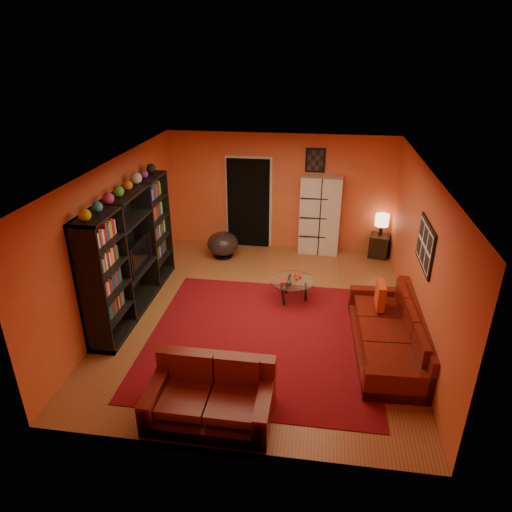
# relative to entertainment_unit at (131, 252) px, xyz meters

# --- Properties ---
(floor) EXTENTS (6.00, 6.00, 0.00)m
(floor) POSITION_rel_entertainment_unit_xyz_m (2.27, 0.00, -1.05)
(floor) COLOR brown
(floor) RESTS_ON ground
(ceiling) EXTENTS (6.00, 6.00, 0.00)m
(ceiling) POSITION_rel_entertainment_unit_xyz_m (2.27, 0.00, 1.55)
(ceiling) COLOR white
(ceiling) RESTS_ON wall_back
(wall_back) EXTENTS (6.00, 0.00, 6.00)m
(wall_back) POSITION_rel_entertainment_unit_xyz_m (2.27, 3.00, 0.25)
(wall_back) COLOR #D5552E
(wall_back) RESTS_ON floor
(wall_front) EXTENTS (6.00, 0.00, 6.00)m
(wall_front) POSITION_rel_entertainment_unit_xyz_m (2.27, -3.00, 0.25)
(wall_front) COLOR #D5552E
(wall_front) RESTS_ON floor
(wall_left) EXTENTS (0.00, 6.00, 6.00)m
(wall_left) POSITION_rel_entertainment_unit_xyz_m (-0.23, 0.00, 0.25)
(wall_left) COLOR #D5552E
(wall_left) RESTS_ON floor
(wall_right) EXTENTS (0.00, 6.00, 6.00)m
(wall_right) POSITION_rel_entertainment_unit_xyz_m (4.78, 0.00, 0.25)
(wall_right) COLOR #D5552E
(wall_right) RESTS_ON floor
(rug) EXTENTS (3.60, 3.60, 0.01)m
(rug) POSITION_rel_entertainment_unit_xyz_m (2.38, -0.70, -1.04)
(rug) COLOR #5B0A11
(rug) RESTS_ON floor
(doorway) EXTENTS (0.95, 0.10, 2.04)m
(doorway) POSITION_rel_entertainment_unit_xyz_m (1.57, 2.96, -0.03)
(doorway) COLOR black
(doorway) RESTS_ON floor
(wall_art_right) EXTENTS (0.03, 1.00, 0.70)m
(wall_art_right) POSITION_rel_entertainment_unit_xyz_m (4.75, -0.30, 0.55)
(wall_art_right) COLOR black
(wall_art_right) RESTS_ON wall_right
(wall_art_back) EXTENTS (0.42, 0.03, 0.52)m
(wall_art_back) POSITION_rel_entertainment_unit_xyz_m (3.02, 2.98, 1.00)
(wall_art_back) COLOR black
(wall_art_back) RESTS_ON wall_back
(entertainment_unit) EXTENTS (0.45, 3.00, 2.10)m
(entertainment_unit) POSITION_rel_entertainment_unit_xyz_m (0.00, 0.00, 0.00)
(entertainment_unit) COLOR black
(entertainment_unit) RESTS_ON floor
(tv) EXTENTS (0.93, 0.12, 0.53)m
(tv) POSITION_rel_entertainment_unit_xyz_m (0.05, 0.03, -0.06)
(tv) COLOR black
(tv) RESTS_ON entertainment_unit
(sofa) EXTENTS (1.08, 2.44, 0.85)m
(sofa) POSITION_rel_entertainment_unit_xyz_m (4.42, -0.74, -0.77)
(sofa) COLOR #500E0A
(sofa) RESTS_ON rug
(loveseat) EXTENTS (1.56, 0.95, 0.85)m
(loveseat) POSITION_rel_entertainment_unit_xyz_m (1.96, -2.42, -0.77)
(loveseat) COLOR #500E0A
(loveseat) RESTS_ON rug
(throw_pillow) EXTENTS (0.12, 0.42, 0.42)m
(throw_pillow) POSITION_rel_entertainment_unit_xyz_m (4.22, -0.16, -0.42)
(throw_pillow) COLOR red
(throw_pillow) RESTS_ON sofa
(coffee_table) EXTENTS (0.81, 0.81, 0.40)m
(coffee_table) POSITION_rel_entertainment_unit_xyz_m (2.76, 0.55, -0.68)
(coffee_table) COLOR silver
(coffee_table) RESTS_ON floor
(storage_cabinet) EXTENTS (0.90, 0.44, 1.75)m
(storage_cabinet) POSITION_rel_entertainment_unit_xyz_m (3.20, 2.80, -0.18)
(storage_cabinet) COLOR beige
(storage_cabinet) RESTS_ON floor
(bowl_chair) EXTENTS (0.69, 0.69, 0.57)m
(bowl_chair) POSITION_rel_entertainment_unit_xyz_m (1.11, 2.24, -0.75)
(bowl_chair) COLOR black
(bowl_chair) RESTS_ON floor
(side_table) EXTENTS (0.48, 0.48, 0.50)m
(side_table) POSITION_rel_entertainment_unit_xyz_m (4.53, 2.75, -0.80)
(side_table) COLOR black
(side_table) RESTS_ON floor
(table_lamp) EXTENTS (0.29, 0.29, 0.48)m
(table_lamp) POSITION_rel_entertainment_unit_xyz_m (4.53, 2.75, -0.21)
(table_lamp) COLOR black
(table_lamp) RESTS_ON side_table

